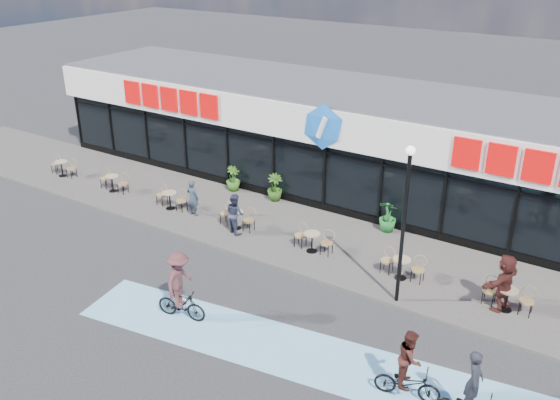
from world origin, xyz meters
name	(u,v)px	position (x,y,z in m)	size (l,w,h in m)	color
ground	(222,288)	(0.00, 0.00, 0.00)	(120.00, 120.00, 0.00)	#28282B
sidewalk	(293,234)	(0.00, 4.50, 0.05)	(44.00, 5.00, 0.10)	#514B48
bike_lane	(303,355)	(4.00, -1.50, 0.01)	(14.00, 2.20, 0.01)	#74B7DC
building	(357,140)	(0.00, 9.93, 2.34)	(30.60, 6.57, 4.75)	black
lamp_post	(405,213)	(5.20, 2.30, 3.17)	(0.28, 0.28, 5.16)	black
bistro_set_0	(63,166)	(-12.40, 3.70, 0.56)	(1.54, 0.62, 0.90)	tan
bistro_set_1	(114,181)	(-8.96, 3.70, 0.56)	(1.54, 0.62, 0.90)	tan
bistro_set_2	(171,198)	(-5.52, 3.70, 0.56)	(1.54, 0.62, 0.90)	tan
bistro_set_3	(237,217)	(-2.08, 3.70, 0.56)	(1.54, 0.62, 0.90)	tan
bistro_set_4	(313,239)	(1.36, 3.70, 0.56)	(1.54, 0.62, 0.90)	tan
bistro_set_5	(402,265)	(4.80, 3.70, 0.56)	(1.54, 0.62, 0.90)	tan
bistro_set_6	(508,296)	(8.24, 3.70, 0.56)	(1.54, 0.62, 0.90)	tan
potted_plant_left	(233,178)	(-4.46, 6.63, 0.66)	(0.63, 0.63, 1.13)	#305E1A
potted_plant_mid	(275,187)	(-2.28, 6.73, 0.70)	(0.67, 0.67, 1.19)	#264915
potted_plant_right	(388,216)	(3.01, 6.64, 0.72)	(0.69, 0.69, 1.24)	#1B5E23
patron_left	(193,198)	(-4.29, 3.67, 0.87)	(0.56, 0.37, 1.54)	#2C3844
patron_right	(235,213)	(-1.91, 3.34, 0.90)	(0.78, 0.61, 1.60)	#2B3043
pedestrian_a	(504,282)	(8.08, 3.62, 1.03)	(1.73, 0.55, 1.87)	#421B17
cyclist_a	(471,400)	(8.60, -1.51, 0.69)	(1.65, 0.76, 2.06)	black
cyclist_b	(408,372)	(7.03, -1.51, 0.79)	(1.75, 0.93, 2.00)	black
cyclist_c	(180,288)	(0.01, -1.98, 1.07)	(1.67, 1.28, 2.26)	black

